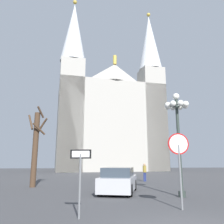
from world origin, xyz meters
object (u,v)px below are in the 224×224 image
stop_sign (179,154)px  street_lamp (178,121)px  cathedral (110,117)px  bare_tree (36,145)px  pedestrian_walking (145,170)px  one_way_arrow_sign (80,172)px  parked_car_near_silver (118,181)px

stop_sign → street_lamp: street_lamp is taller
cathedral → bare_tree: (-9.20, -28.02, -7.79)m
street_lamp → pedestrian_walking: size_ratio=3.40×
stop_sign → one_way_arrow_sign: stop_sign is taller
stop_sign → parked_car_near_silver: (-1.54, 4.94, -1.35)m
pedestrian_walking → stop_sign: bearing=-100.0°
cathedral → pedestrian_walking: size_ratio=21.20×
cathedral → one_way_arrow_sign: size_ratio=15.87×
pedestrian_walking → bare_tree: bearing=-158.8°
parked_car_near_silver → cathedral: bearing=83.3°
street_lamp → bare_tree: size_ratio=0.95×
cathedral → one_way_arrow_sign: (-6.03, -37.62, -9.26)m
stop_sign → street_lamp: bearing=65.0°
one_way_arrow_sign → cathedral: bearing=80.9°
cathedral → pedestrian_walking: bearing=-90.1°
street_lamp → parked_car_near_silver: 4.77m
one_way_arrow_sign → street_lamp: street_lamp is taller
parked_car_near_silver → one_way_arrow_sign: bearing=-111.4°
stop_sign → street_lamp: 3.74m
bare_tree → parked_car_near_silver: 7.01m
pedestrian_walking → one_way_arrow_sign: bearing=-114.5°
bare_tree → parked_car_near_silver: size_ratio=1.32×
cathedral → stop_sign: cathedral is taller
cathedral → bare_tree: size_ratio=5.91×
stop_sign → parked_car_near_silver: 5.35m
stop_sign → one_way_arrow_sign: (-3.80, -0.83, -0.60)m
one_way_arrow_sign → parked_car_near_silver: one_way_arrow_sign is taller
cathedral → pedestrian_walking: 26.33m
one_way_arrow_sign → pedestrian_walking: (5.98, 13.15, -0.46)m
street_lamp → pedestrian_walking: street_lamp is taller
stop_sign → one_way_arrow_sign: bearing=-167.7°
street_lamp → parked_car_near_silver: bearing=145.5°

